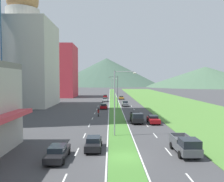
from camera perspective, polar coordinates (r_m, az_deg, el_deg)
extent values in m
plane|color=#424244|center=(24.24, 2.98, -16.46)|extent=(600.00, 600.00, 0.00)
cube|color=#477F33|center=(83.24, 0.51, -2.73)|extent=(3.20, 240.00, 0.06)
cube|color=#518438|center=(86.09, 14.37, -2.63)|extent=(24.00, 240.00, 0.06)
cube|color=silver|center=(19.56, -12.20, -21.36)|extent=(0.16, 2.80, 0.01)
cube|color=silver|center=(26.30, -8.84, -14.93)|extent=(0.16, 2.80, 0.01)
cube|color=silver|center=(33.28, -6.97, -11.13)|extent=(0.16, 2.80, 0.01)
cube|color=silver|center=(40.37, -5.78, -8.65)|extent=(0.16, 2.80, 0.01)
cube|color=silver|center=(47.54, -4.96, -6.91)|extent=(0.16, 2.80, 0.01)
cube|color=silver|center=(54.74, -4.35, -5.63)|extent=(0.16, 2.80, 0.01)
cube|color=silver|center=(61.96, -3.89, -4.65)|extent=(0.16, 2.80, 0.01)
cube|color=silver|center=(69.21, -3.53, -3.87)|extent=(0.16, 2.80, 0.01)
cube|color=silver|center=(20.27, 19.54, -20.56)|extent=(0.16, 2.80, 0.01)
cube|color=silver|center=(26.83, 14.03, -14.61)|extent=(0.16, 2.80, 0.01)
cube|color=silver|center=(33.70, 10.87, -10.98)|extent=(0.16, 2.80, 0.01)
cube|color=silver|center=(40.72, 8.83, -8.57)|extent=(0.16, 2.80, 0.01)
cube|color=silver|center=(47.83, 7.41, -6.86)|extent=(0.16, 2.80, 0.01)
cube|color=silver|center=(54.99, 6.36, -5.60)|extent=(0.16, 2.80, 0.01)
cube|color=silver|center=(62.19, 5.56, -4.63)|extent=(0.16, 2.80, 0.01)
cube|color=silver|center=(69.41, 4.93, -3.85)|extent=(0.16, 2.80, 0.01)
cube|color=silver|center=(83.24, -0.69, -2.74)|extent=(0.16, 240.00, 0.01)
cube|color=silver|center=(83.29, 1.72, -2.74)|extent=(0.16, 240.00, 0.01)
cube|color=beige|center=(75.13, -21.41, 6.30)|extent=(17.93, 17.93, 25.75)
cylinder|color=beige|center=(77.50, -21.61, 17.26)|extent=(9.95, 9.95, 3.79)
sphere|color=#B27F4C|center=(78.84, -21.67, 20.59)|extent=(9.47, 9.47, 9.47)
cube|color=#D83847|center=(110.55, -13.54, 4.86)|extent=(16.89, 16.89, 24.39)
cone|color=#3D5647|center=(325.97, -20.54, 5.11)|extent=(190.18, 190.18, 44.75)
cone|color=#3D5647|center=(319.52, -1.41, 4.81)|extent=(152.70, 152.70, 38.97)
cone|color=#47664C|center=(285.99, 22.47, 3.32)|extent=(141.44, 141.44, 23.72)
cylinder|color=#99999E|center=(32.10, 0.65, -3.17)|extent=(0.18, 0.18, 9.34)
cylinder|color=#99999E|center=(32.10, 3.20, 4.90)|extent=(2.86, 0.29, 0.10)
ellipsoid|color=silver|center=(32.31, 5.72, 4.53)|extent=(0.56, 0.28, 0.20)
cylinder|color=#99999E|center=(62.88, 1.44, -0.38)|extent=(0.18, 0.18, 9.09)
cylinder|color=#99999E|center=(62.84, 0.40, 3.63)|extent=(2.30, 0.25, 0.10)
ellipsoid|color=silver|center=(62.91, -0.65, 3.45)|extent=(0.56, 0.28, 0.20)
cylinder|color=#99999E|center=(93.66, -0.04, 0.56)|extent=(0.18, 0.18, 8.80)
cylinder|color=#99999E|center=(93.60, 0.64, 3.16)|extent=(2.21, 0.12, 0.10)
ellipsoid|color=silver|center=(93.61, 1.31, 3.04)|extent=(0.56, 0.28, 0.20)
cube|color=black|center=(24.09, -13.54, -15.08)|extent=(1.74, 4.80, 0.63)
cube|color=black|center=(23.74, -13.66, -13.88)|extent=(1.50, 2.11, 0.54)
cylinder|color=black|center=(25.75, -14.63, -14.64)|extent=(0.22, 0.64, 0.64)
cylinder|color=black|center=(25.40, -10.84, -14.84)|extent=(0.22, 0.64, 0.64)
cylinder|color=black|center=(23.03, -16.52, -16.79)|extent=(0.22, 0.64, 0.64)
cylinder|color=black|center=(22.64, -12.26, -17.08)|extent=(0.22, 0.64, 0.64)
cube|color=#C6842D|center=(94.22, 2.37, -1.71)|extent=(1.89, 4.05, 0.65)
cube|color=black|center=(94.34, 2.37, -1.39)|extent=(1.62, 1.78, 0.41)
cylinder|color=black|center=(93.04, 2.97, -1.97)|extent=(0.22, 0.64, 0.64)
cylinder|color=black|center=(92.95, 1.85, -1.98)|extent=(0.22, 0.64, 0.64)
cylinder|color=black|center=(95.54, 2.88, -1.85)|extent=(0.22, 0.64, 0.64)
cylinder|color=black|center=(95.45, 1.79, -1.85)|extent=(0.22, 0.64, 0.64)
cube|color=maroon|center=(42.61, 10.41, -7.19)|extent=(1.80, 4.55, 0.68)
cube|color=black|center=(42.69, 10.37, -6.40)|extent=(1.55, 2.00, 0.45)
cylinder|color=black|center=(41.48, 11.96, -7.95)|extent=(0.22, 0.64, 0.64)
cylinder|color=black|center=(41.15, 9.58, -8.01)|extent=(0.22, 0.64, 0.64)
cylinder|color=black|center=(44.19, 11.17, -7.28)|extent=(0.22, 0.64, 0.64)
cylinder|color=black|center=(43.88, 8.93, -7.33)|extent=(0.22, 0.64, 0.64)
cube|color=maroon|center=(100.64, -1.72, -1.40)|extent=(1.72, 4.62, 0.76)
cube|color=black|center=(100.41, -1.72, -1.06)|extent=(1.48, 2.03, 0.45)
cylinder|color=black|center=(102.12, -2.16, -1.55)|extent=(0.22, 0.64, 0.64)
cylinder|color=black|center=(102.08, -1.23, -1.55)|extent=(0.22, 0.64, 0.64)
cylinder|color=black|center=(99.26, -2.21, -1.68)|extent=(0.22, 0.64, 0.64)
cylinder|color=black|center=(99.23, -1.26, -1.68)|extent=(0.22, 0.64, 0.64)
cube|color=black|center=(26.65, -4.69, -13.18)|extent=(1.72, 4.43, 0.70)
cube|color=black|center=(26.32, -4.72, -12.00)|extent=(1.48, 1.95, 0.53)
cylinder|color=black|center=(28.13, -6.19, -13.06)|extent=(0.22, 0.64, 0.64)
cylinder|color=black|center=(28.02, -2.74, -13.11)|extent=(0.22, 0.64, 0.64)
cylinder|color=black|center=(25.51, -6.83, -14.73)|extent=(0.22, 0.64, 0.64)
cylinder|color=black|center=(25.39, -3.00, -14.81)|extent=(0.22, 0.64, 0.64)
cube|color=maroon|center=(62.77, -2.12, -3.96)|extent=(1.83, 4.39, 0.64)
cube|color=black|center=(62.53, -2.12, -3.46)|extent=(1.58, 1.93, 0.50)
cylinder|color=black|center=(64.19, -2.87, -4.10)|extent=(0.22, 0.64, 0.64)
cylinder|color=black|center=(64.14, -1.29, -4.11)|extent=(0.22, 0.64, 0.64)
cylinder|color=black|center=(61.49, -2.97, -4.41)|extent=(0.22, 0.64, 0.64)
cylinder|color=black|center=(61.44, -1.33, -4.41)|extent=(0.22, 0.64, 0.64)
cube|color=silver|center=(83.91, -1.83, -2.24)|extent=(1.73, 4.66, 0.73)
cube|color=black|center=(83.67, -1.84, -1.83)|extent=(1.49, 2.05, 0.49)
cylinder|color=black|center=(85.40, -2.37, -2.40)|extent=(0.22, 0.64, 0.64)
cylinder|color=black|center=(85.36, -1.25, -2.40)|extent=(0.22, 0.64, 0.64)
cylinder|color=black|center=(82.53, -2.43, -2.58)|extent=(0.22, 0.64, 0.64)
cylinder|color=black|center=(82.49, -1.28, -2.58)|extent=(0.22, 0.64, 0.64)
cube|color=slate|center=(68.91, 3.35, -3.31)|extent=(1.72, 4.16, 0.77)
cube|color=black|center=(69.01, 3.35, -2.76)|extent=(1.48, 1.83, 0.51)
cylinder|color=black|center=(67.74, 4.12, -3.75)|extent=(0.22, 0.64, 0.64)
cylinder|color=black|center=(67.63, 2.72, -3.75)|extent=(0.22, 0.64, 0.64)
cylinder|color=black|center=(70.29, 3.96, -3.51)|extent=(0.22, 0.64, 0.64)
cylinder|color=black|center=(70.18, 2.61, -3.52)|extent=(0.22, 0.64, 0.64)
cube|color=#515459|center=(26.48, 17.81, -13.11)|extent=(2.00, 5.40, 0.80)
cube|color=black|center=(24.81, 19.03, -12.30)|extent=(1.84, 2.00, 0.80)
cube|color=#515459|center=(27.62, 18.99, -11.13)|extent=(0.10, 3.20, 0.44)
cube|color=#515459|center=(27.07, 15.16, -11.36)|extent=(0.10, 3.20, 0.44)
cube|color=#515459|center=(28.77, 16.15, -10.53)|extent=(1.84, 0.10, 0.44)
cylinder|color=black|center=(25.45, 21.11, -14.76)|extent=(0.26, 0.80, 0.80)
cylinder|color=black|center=(24.83, 16.83, -15.13)|extent=(0.26, 0.80, 0.80)
cylinder|color=black|center=(28.36, 18.64, -12.89)|extent=(0.26, 0.80, 0.80)
cylinder|color=black|center=(27.81, 14.80, -13.15)|extent=(0.26, 0.80, 0.80)
cube|color=black|center=(42.89, 6.21, -6.90)|extent=(2.00, 5.40, 0.80)
cube|color=black|center=(41.19, 6.47, -6.17)|extent=(1.84, 2.00, 0.80)
cube|color=black|center=(43.98, 7.27, -5.84)|extent=(0.10, 3.20, 0.44)
cube|color=black|center=(43.77, 4.82, -5.87)|extent=(0.10, 3.20, 0.44)
cube|color=black|center=(45.39, 5.82, -5.57)|extent=(1.84, 0.10, 0.44)
cylinder|color=black|center=(41.50, 7.79, -7.80)|extent=(0.26, 0.80, 0.80)
cylinder|color=black|center=(41.27, 5.13, -7.84)|extent=(0.26, 0.80, 0.80)
cylinder|color=black|center=(44.66, 7.20, -7.04)|extent=(0.26, 0.80, 0.80)
cylinder|color=black|center=(44.44, 4.72, -7.07)|extent=(0.26, 0.80, 0.80)
cylinder|color=black|center=(50.57, -3.40, -5.99)|extent=(0.10, 0.60, 0.60)
cylinder|color=black|center=(49.19, -3.49, -6.23)|extent=(0.12, 0.60, 0.60)
cube|color=black|center=(49.85, -3.45, -5.91)|extent=(0.20, 1.12, 0.25)
ellipsoid|color=black|center=(50.00, -3.44, -5.47)|extent=(0.24, 0.44, 0.24)
cube|color=maroon|center=(49.65, -3.45, -5.10)|extent=(0.36, 0.28, 0.70)
sphere|color=black|center=(49.64, -3.45, -4.55)|extent=(0.26, 0.26, 0.26)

